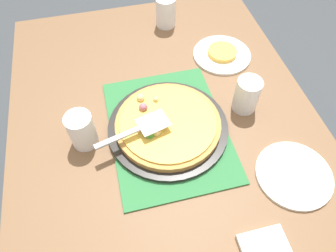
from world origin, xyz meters
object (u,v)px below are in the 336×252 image
pizza_pan (168,127)px  plate_far_right (222,55)px  pizza (167,123)px  cup_near (82,130)px  cup_corner (166,12)px  pizza_server (139,129)px  served_slice_right (222,52)px  plate_side (294,175)px  cup_far (247,95)px

pizza_pan → plate_far_right: size_ratio=1.73×
pizza_pan → pizza: 0.02m
cup_near → cup_corner: bearing=143.5°
pizza_pan → pizza_server: 0.11m
plate_far_right → served_slice_right: bearing=0.0°
pizza_pan → pizza_server: pizza_server is taller
pizza_pan → served_slice_right: served_slice_right is taller
plate_side → cup_corner: cup_corner is taller
cup_near → pizza_server: cup_near is taller
pizza_server → plate_far_right: bearing=129.7°
served_slice_right → cup_far: 0.26m
plate_far_right → cup_far: (0.26, -0.02, 0.06)m
cup_near → pizza: bearing=86.2°
cup_corner → plate_far_right: bearing=34.4°
served_slice_right → pizza_server: (0.31, -0.38, 0.05)m
cup_far → pizza_server: 0.37m
pizza_pan → cup_far: size_ratio=3.17×
plate_far_right → pizza_server: 0.50m
pizza → plate_side: size_ratio=1.50×
pizza → pizza_server: bearing=-74.7°
plate_side → pizza_server: (-0.22, -0.41, 0.07)m
served_slice_right → cup_far: (0.26, -0.02, 0.04)m
pizza_pan → cup_far: bearing=96.7°
cup_corner → pizza_pan: bearing=-12.8°
pizza_pan → cup_corner: bearing=167.2°
pizza_pan → served_slice_right: (-0.29, 0.28, 0.01)m
plate_far_right → cup_near: 0.61m
pizza_pan → cup_far: (-0.03, 0.27, 0.05)m
pizza → cup_corner: cup_corner is taller
pizza_pan → pizza: size_ratio=1.15×
plate_far_right → pizza: bearing=-44.7°
pizza → cup_far: size_ratio=2.75×
plate_side → pizza_server: size_ratio=0.94×
plate_far_right → cup_corner: cup_corner is taller
served_slice_right → cup_near: 0.61m
plate_far_right → cup_near: cup_near is taller
plate_far_right → cup_far: cup_far is taller
pizza_server → served_slice_right: bearing=129.7°
plate_side → cup_far: bearing=-170.7°
cup_near → pizza_server: size_ratio=0.51×
plate_far_right → cup_near: bearing=-63.4°
pizza → served_slice_right: pizza is taller
plate_side → pizza_server: pizza_server is taller
cup_far → cup_corner: size_ratio=1.00×
cup_near → cup_corner: size_ratio=1.00×
plate_far_right → served_slice_right: size_ratio=2.00×
cup_near → cup_far: bearing=91.5°
pizza → cup_corner: size_ratio=2.75×
cup_near → pizza_server: 0.17m
pizza_pan → pizza_server: (0.02, -0.09, 0.06)m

